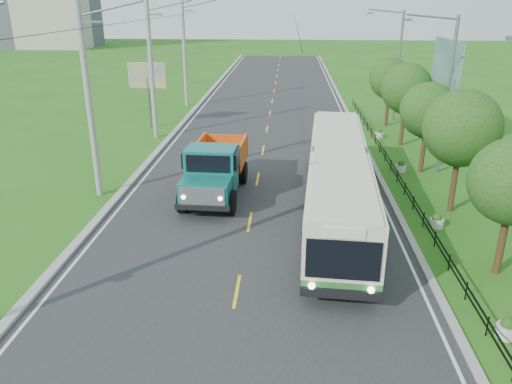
# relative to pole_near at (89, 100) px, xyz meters

# --- Properties ---
(ground) EXTENTS (240.00, 240.00, 0.00)m
(ground) POSITION_rel_pole_near_xyz_m (8.26, -9.00, -5.09)
(ground) COLOR #236317
(ground) RESTS_ON ground
(road) EXTENTS (14.00, 120.00, 0.02)m
(road) POSITION_rel_pole_near_xyz_m (8.26, 11.00, -5.08)
(road) COLOR #28282B
(road) RESTS_ON ground
(curb_left) EXTENTS (0.40, 120.00, 0.15)m
(curb_left) POSITION_rel_pole_near_xyz_m (1.06, 11.00, -5.02)
(curb_left) COLOR #9E9E99
(curb_left) RESTS_ON ground
(curb_right) EXTENTS (0.30, 120.00, 0.10)m
(curb_right) POSITION_rel_pole_near_xyz_m (15.41, 11.00, -5.04)
(curb_right) COLOR #9E9E99
(curb_right) RESTS_ON ground
(edge_line_left) EXTENTS (0.12, 120.00, 0.00)m
(edge_line_left) POSITION_rel_pole_near_xyz_m (1.61, 11.00, -5.07)
(edge_line_left) COLOR silver
(edge_line_left) RESTS_ON road
(edge_line_right) EXTENTS (0.12, 120.00, 0.00)m
(edge_line_right) POSITION_rel_pole_near_xyz_m (14.91, 11.00, -5.07)
(edge_line_right) COLOR silver
(edge_line_right) RESTS_ON road
(centre_dash) EXTENTS (0.12, 2.20, 0.00)m
(centre_dash) POSITION_rel_pole_near_xyz_m (8.26, -9.00, -5.07)
(centre_dash) COLOR yellow
(centre_dash) RESTS_ON road
(railing_right) EXTENTS (0.04, 40.00, 0.60)m
(railing_right) POSITION_rel_pole_near_xyz_m (16.26, 5.00, -4.79)
(railing_right) COLOR black
(railing_right) RESTS_ON ground
(pole_near) EXTENTS (3.51, 0.32, 10.00)m
(pole_near) POSITION_rel_pole_near_xyz_m (0.00, 0.00, 0.00)
(pole_near) COLOR gray
(pole_near) RESTS_ON ground
(pole_mid) EXTENTS (3.51, 0.32, 10.00)m
(pole_mid) POSITION_rel_pole_near_xyz_m (0.00, 12.00, 0.00)
(pole_mid) COLOR gray
(pole_mid) RESTS_ON ground
(pole_far) EXTENTS (3.51, 0.32, 10.00)m
(pole_far) POSITION_rel_pole_near_xyz_m (0.00, 24.00, 0.00)
(pole_far) COLOR gray
(pole_far) RESTS_ON ground
(tree_third) EXTENTS (3.60, 3.62, 6.00)m
(tree_third) POSITION_rel_pole_near_xyz_m (18.12, -0.86, -1.11)
(tree_third) COLOR #382314
(tree_third) RESTS_ON ground
(tree_fourth) EXTENTS (3.24, 3.31, 5.40)m
(tree_fourth) POSITION_rel_pole_near_xyz_m (18.12, 5.14, -1.51)
(tree_fourth) COLOR #382314
(tree_fourth) RESTS_ON ground
(tree_fifth) EXTENTS (3.48, 3.52, 5.80)m
(tree_fifth) POSITION_rel_pole_near_xyz_m (18.12, 11.14, -1.24)
(tree_fifth) COLOR #382314
(tree_fifth) RESTS_ON ground
(tree_back) EXTENTS (3.30, 3.36, 5.50)m
(tree_back) POSITION_rel_pole_near_xyz_m (18.12, 17.14, -1.44)
(tree_back) COLOR #382314
(tree_back) RESTS_ON ground
(streetlight_mid) EXTENTS (3.02, 0.20, 9.07)m
(streetlight_mid) POSITION_rel_pole_near_xyz_m (18.90, 5.00, -0.19)
(streetlight_mid) COLOR slate
(streetlight_mid) RESTS_ON ground
(streetlight_far) EXTENTS (3.02, 0.20, 9.07)m
(streetlight_far) POSITION_rel_pole_near_xyz_m (18.90, 19.00, -0.19)
(streetlight_far) COLOR slate
(streetlight_far) RESTS_ON ground
(planter_front) EXTENTS (0.64, 0.64, 0.67)m
(planter_front) POSITION_rel_pole_near_xyz_m (16.86, -11.00, -4.81)
(planter_front) COLOR silver
(planter_front) RESTS_ON ground
(planter_near) EXTENTS (0.64, 0.64, 0.67)m
(planter_near) POSITION_rel_pole_near_xyz_m (16.86, -3.00, -4.81)
(planter_near) COLOR silver
(planter_near) RESTS_ON ground
(planter_mid) EXTENTS (0.64, 0.64, 0.67)m
(planter_mid) POSITION_rel_pole_near_xyz_m (16.86, 5.00, -4.81)
(planter_mid) COLOR silver
(planter_mid) RESTS_ON ground
(planter_far) EXTENTS (0.64, 0.64, 0.67)m
(planter_far) POSITION_rel_pole_near_xyz_m (16.86, 13.00, -4.81)
(planter_far) COLOR silver
(planter_far) RESTS_ON ground
(billboard_left) EXTENTS (3.00, 0.20, 5.20)m
(billboard_left) POSITION_rel_pole_near_xyz_m (-1.24, 15.00, -1.23)
(billboard_left) COLOR slate
(billboard_left) RESTS_ON ground
(billboard_right) EXTENTS (0.24, 6.00, 7.30)m
(billboard_right) POSITION_rel_pole_near_xyz_m (20.56, 11.00, 0.25)
(billboard_right) COLOR slate
(billboard_right) RESTS_ON ground
(bus) EXTENTS (3.77, 16.74, 3.20)m
(bus) POSITION_rel_pole_near_xyz_m (12.37, -1.82, -3.17)
(bus) COLOR #2C6F33
(bus) RESTS_ON ground
(dump_truck) EXTENTS (2.99, 7.08, 2.93)m
(dump_truck) POSITION_rel_pole_near_xyz_m (6.20, 0.30, -3.44)
(dump_truck) COLOR #116862
(dump_truck) RESTS_ON ground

